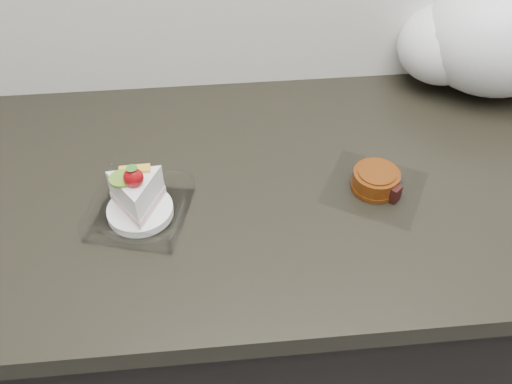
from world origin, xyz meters
The scene contains 4 objects.
counter centered at (0.00, 1.69, 0.45)m, with size 2.04×0.64×0.90m.
cake_tray centered at (-0.34, 1.63, 0.93)m, with size 0.18×0.18×0.12m.
mooncake_wrap centered at (0.06, 1.65, 0.92)m, with size 0.21×0.21×0.04m.
plastic_bag centered at (0.35, 1.94, 1.02)m, with size 0.38×0.27×0.30m.
Camera 1 is at (-0.21, 0.96, 1.60)m, focal length 40.00 mm.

